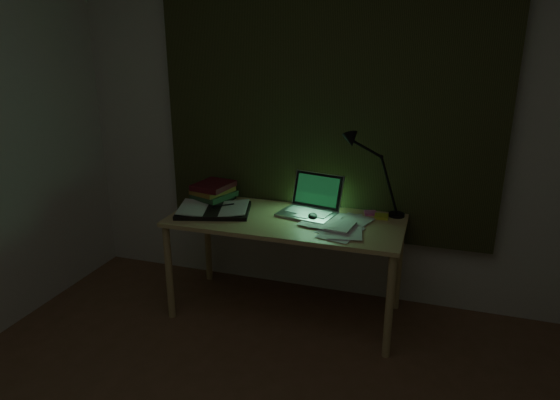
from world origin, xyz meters
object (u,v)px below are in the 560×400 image
(book_stack, at_px, (214,192))
(loose_papers, at_px, (334,225))
(laptop, at_px, (307,197))
(open_textbook, at_px, (214,209))
(desk, at_px, (286,267))
(desk_lamp, at_px, (400,175))

(book_stack, bearing_deg, loose_papers, -13.48)
(laptop, relative_size, open_textbook, 0.84)
(desk, bearing_deg, loose_papers, -7.98)
(desk, height_order, loose_papers, loose_papers)
(laptop, bearing_deg, desk, -126.75)
(desk, height_order, laptop, laptop)
(open_textbook, bearing_deg, desk, -12.27)
(open_textbook, bearing_deg, loose_papers, -16.98)
(laptop, relative_size, loose_papers, 1.15)
(laptop, xyz_separation_m, loose_papers, (0.20, -0.14, -0.11))
(desk, relative_size, desk_lamp, 2.70)
(desk, bearing_deg, open_textbook, -176.13)
(laptop, height_order, open_textbook, laptop)
(desk_lamp, bearing_deg, book_stack, 176.76)
(open_textbook, xyz_separation_m, desk_lamp, (1.13, 0.29, 0.25))
(desk, height_order, book_stack, book_stack)
(book_stack, height_order, desk_lamp, desk_lamp)
(laptop, distance_m, book_stack, 0.68)
(laptop, bearing_deg, book_stack, -173.93)
(laptop, bearing_deg, open_textbook, -155.56)
(desk, distance_m, book_stack, 0.72)
(desk_lamp, bearing_deg, open_textbook, -173.06)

